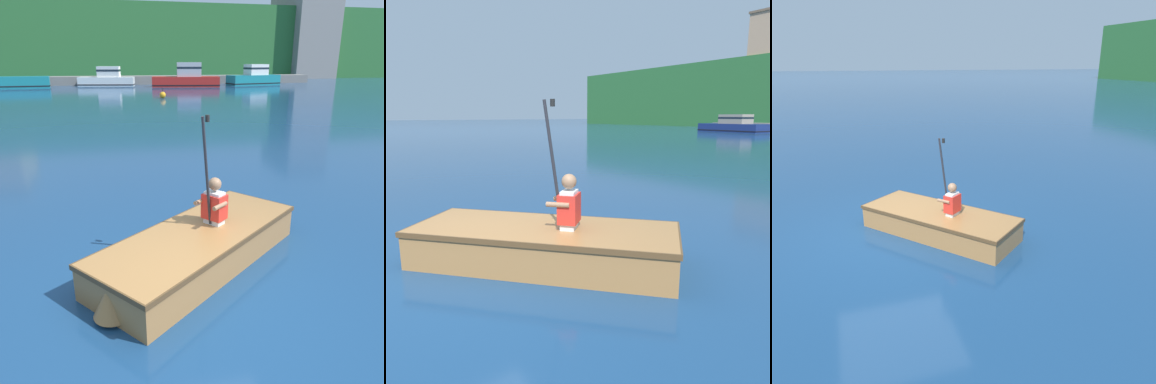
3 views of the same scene
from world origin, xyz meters
TOP-DOWN VIEW (x-y plane):
  - ground_plane at (0.00, 0.00)m, footprint 300.00×300.00m
  - rowboat_foreground at (0.22, 0.86)m, footprint 3.11×2.84m
  - person_paddler at (0.49, 1.08)m, footprint 0.46×0.46m

SIDE VIEW (x-z plane):
  - ground_plane at x=0.00m, z-range 0.00..0.00m
  - rowboat_foreground at x=0.22m, z-range 0.03..0.48m
  - person_paddler at x=0.49m, z-range 0.02..1.47m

